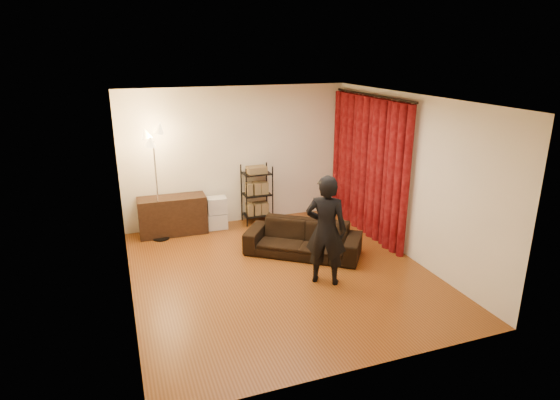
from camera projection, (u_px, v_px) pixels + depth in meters
name	position (u px, v px, depth m)	size (l,w,h in m)	color
floor	(281.00, 272.00, 7.40)	(5.00, 5.00, 0.00)	brown
ceiling	(281.00, 99.00, 6.56)	(5.00, 5.00, 0.00)	white
wall_back	(237.00, 156.00, 9.21)	(5.00, 5.00, 0.00)	#F1E8CE
wall_front	(364.00, 258.00, 4.74)	(5.00, 5.00, 0.00)	#F1E8CE
wall_left	(123.00, 207.00, 6.25)	(5.00, 5.00, 0.00)	#F1E8CE
wall_right	(409.00, 177.00, 7.70)	(5.00, 5.00, 0.00)	#F1E8CE
curtain_rod	(373.00, 95.00, 8.30)	(0.04, 0.04, 2.65)	black
curtain	(367.00, 167.00, 8.69)	(0.22, 2.65, 2.55)	maroon
sofa	(303.00, 239.00, 7.96)	(1.93, 0.76, 0.56)	black
person	(326.00, 230.00, 6.84)	(0.61, 0.40, 1.67)	black
media_cabinet	(173.00, 215.00, 8.83)	(1.25, 0.47, 0.73)	#331F13
storage_boxes	(217.00, 213.00, 9.11)	(0.38, 0.31, 0.63)	beige
wire_shelf	(257.00, 194.00, 9.35)	(0.54, 0.38, 1.18)	black
floor_lamp	(157.00, 185.00, 8.37)	(0.37, 0.37, 2.07)	silver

